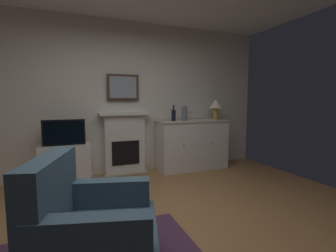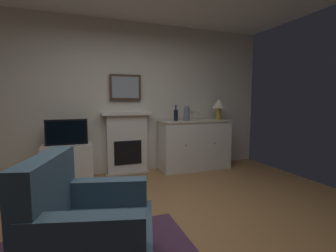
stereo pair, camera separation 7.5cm
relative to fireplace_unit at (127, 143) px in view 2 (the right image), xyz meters
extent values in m
cube|color=#9E7042|center=(-0.10, -2.15, -0.60)|extent=(5.73, 4.62, 0.10)
cube|color=silver|center=(-0.10, 0.13, 0.80)|extent=(5.73, 0.06, 2.69)
cube|color=white|center=(0.00, 0.01, -0.02)|extent=(0.70, 0.18, 1.05)
cube|color=tan|center=(0.00, -0.09, -0.53)|extent=(0.77, 0.20, 0.03)
cube|color=black|center=(0.00, -0.09, -0.16)|extent=(0.48, 0.02, 0.42)
cube|color=white|center=(0.00, -0.02, 0.53)|extent=(0.87, 0.27, 0.05)
cube|color=#473323|center=(0.00, 0.05, 0.98)|extent=(0.55, 0.03, 0.45)
cube|color=#8C99A8|center=(0.00, 0.03, 0.98)|extent=(0.47, 0.01, 0.37)
cube|color=white|center=(1.26, -0.18, -0.10)|extent=(1.33, 0.45, 0.90)
cube|color=beige|center=(1.26, -0.18, 0.37)|extent=(1.36, 0.48, 0.03)
sphere|color=brown|center=(0.97, -0.41, -0.03)|extent=(0.02, 0.02, 0.02)
sphere|color=brown|center=(1.56, -0.41, -0.03)|extent=(0.02, 0.02, 0.02)
cylinder|color=#B79338|center=(1.77, -0.18, 0.50)|extent=(0.10, 0.10, 0.22)
cone|color=#EFE5C6|center=(1.77, -0.18, 0.70)|extent=(0.26, 0.26, 0.18)
cylinder|color=black|center=(0.87, -0.19, 0.49)|extent=(0.08, 0.08, 0.20)
cylinder|color=black|center=(0.87, -0.19, 0.63)|extent=(0.03, 0.03, 0.09)
cylinder|color=silver|center=(1.20, -0.20, 0.39)|extent=(0.06, 0.06, 0.00)
cylinder|color=silver|center=(1.20, -0.20, 0.44)|extent=(0.01, 0.01, 0.09)
cone|color=silver|center=(1.20, -0.20, 0.52)|extent=(0.07, 0.07, 0.07)
cylinder|color=silver|center=(1.31, -0.19, 0.39)|extent=(0.06, 0.06, 0.00)
cylinder|color=silver|center=(1.31, -0.19, 0.44)|extent=(0.01, 0.01, 0.09)
cone|color=silver|center=(1.31, -0.19, 0.52)|extent=(0.07, 0.07, 0.07)
cylinder|color=slate|center=(1.06, -0.23, 0.51)|extent=(0.11, 0.11, 0.24)
sphere|color=slate|center=(1.06, -0.23, 0.63)|extent=(0.08, 0.08, 0.08)
cube|color=white|center=(-0.97, -0.16, -0.24)|extent=(0.75, 0.42, 0.61)
cube|color=black|center=(-0.97, -0.18, 0.26)|extent=(0.62, 0.06, 0.40)
cube|color=black|center=(-0.97, -0.22, 0.26)|extent=(0.57, 0.01, 0.35)
cube|color=#3F596B|center=(-0.69, -2.52, -0.29)|extent=(0.97, 0.95, 0.32)
cube|color=#3F596B|center=(-1.01, -2.43, 0.12)|extent=(0.36, 0.78, 0.50)
cube|color=#3F596B|center=(-0.78, -2.82, -0.02)|extent=(0.73, 0.33, 0.22)
cube|color=#3F596B|center=(-0.61, -2.21, -0.02)|extent=(0.73, 0.33, 0.22)
cylinder|color=#473323|center=(-0.28, -2.30, -0.50)|extent=(0.05, 0.05, 0.10)
cylinder|color=#473323|center=(-0.94, -2.12, -0.50)|extent=(0.05, 0.05, 0.10)
camera|label=1|loc=(-0.85, -4.20, 0.75)|focal=25.70mm
camera|label=2|loc=(-0.78, -4.23, 0.75)|focal=25.70mm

